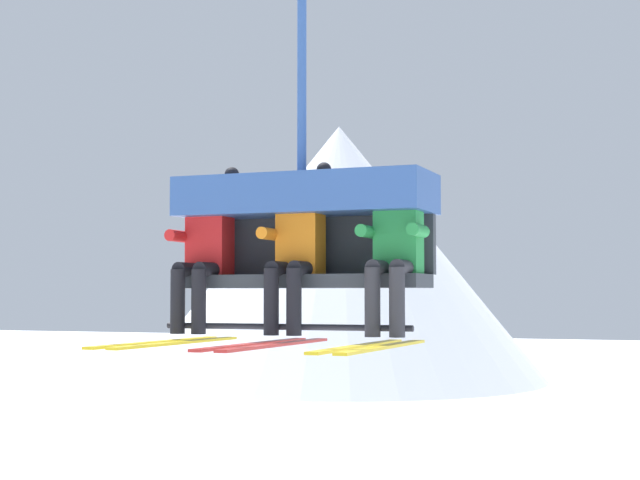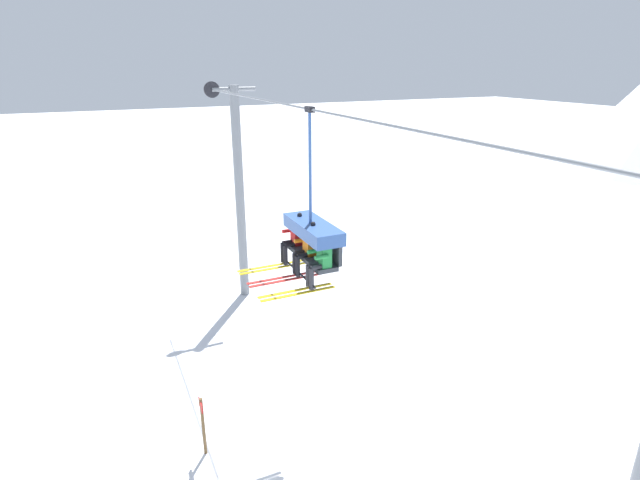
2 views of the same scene
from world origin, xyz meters
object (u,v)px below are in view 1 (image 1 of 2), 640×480
at_px(skier_green, 393,250).
at_px(chairlift_chair, 305,210).
at_px(skier_red, 203,251).
at_px(skier_orange, 295,249).

bearing_deg(skier_green, chairlift_chair, 163.89).
bearing_deg(skier_red, skier_orange, 0.00).
distance_m(chairlift_chair, skier_green, 0.86).
bearing_deg(skier_green, skier_orange, 179.48).
bearing_deg(skier_red, chairlift_chair, 15.70).
height_order(chairlift_chair, skier_red, chairlift_chair).
height_order(skier_red, skier_orange, same).
height_order(chairlift_chair, skier_orange, chairlift_chair).
xyz_separation_m(skier_red, skier_green, (1.52, -0.01, -0.02)).
bearing_deg(skier_orange, chairlift_chair, 90.89).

